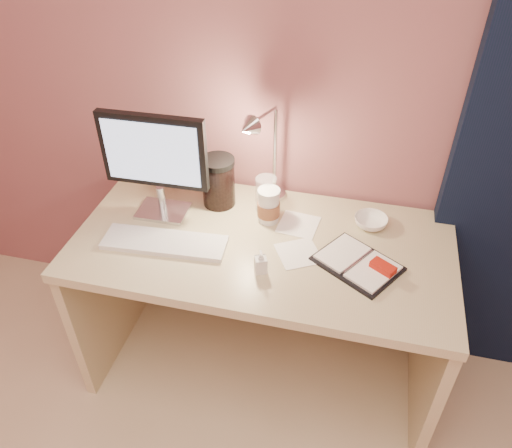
% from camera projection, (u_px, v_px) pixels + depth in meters
% --- Properties ---
extents(desk, '(1.40, 0.70, 0.73)m').
position_uv_depth(desk, '(266.00, 272.00, 2.04)').
color(desk, '#BEB286').
rests_on(desk, ground).
extents(monitor, '(0.40, 0.15, 0.43)m').
position_uv_depth(monitor, '(155.00, 157.00, 1.83)').
color(monitor, silver).
rests_on(monitor, desk).
extents(keyboard, '(0.46, 0.17, 0.02)m').
position_uv_depth(keyboard, '(165.00, 242.00, 1.83)').
color(keyboard, white).
rests_on(keyboard, desk).
extents(planner, '(0.34, 0.32, 0.04)m').
position_uv_depth(planner, '(359.00, 263.00, 1.74)').
color(planner, black).
rests_on(planner, desk).
extents(paper_a, '(0.20, 0.20, 0.00)m').
position_uv_depth(paper_a, '(299.00, 253.00, 1.79)').
color(paper_a, white).
rests_on(paper_a, desk).
extents(paper_b, '(0.16, 0.16, 0.00)m').
position_uv_depth(paper_b, '(298.00, 225.00, 1.92)').
color(paper_b, white).
rests_on(paper_b, desk).
extents(coffee_cup, '(0.09, 0.09, 0.14)m').
position_uv_depth(coffee_cup, '(269.00, 206.00, 1.91)').
color(coffee_cup, silver).
rests_on(coffee_cup, desk).
extents(clear_cup, '(0.08, 0.08, 0.14)m').
position_uv_depth(clear_cup, '(266.00, 194.00, 1.96)').
color(clear_cup, white).
rests_on(clear_cup, desk).
extents(bowl, '(0.17, 0.17, 0.04)m').
position_uv_depth(bowl, '(371.00, 222.00, 1.91)').
color(bowl, white).
rests_on(bowl, desk).
extents(lotion_bottle, '(0.05, 0.05, 0.09)m').
position_uv_depth(lotion_bottle, '(261.00, 262.00, 1.69)').
color(lotion_bottle, silver).
rests_on(lotion_bottle, desk).
extents(dark_jar, '(0.13, 0.13, 0.18)m').
position_uv_depth(dark_jar, '(219.00, 184.00, 1.98)').
color(dark_jar, black).
rests_on(dark_jar, desk).
extents(desk_lamp, '(0.17, 0.26, 0.42)m').
position_uv_depth(desk_lamp, '(281.00, 153.00, 1.83)').
color(desk_lamp, silver).
rests_on(desk_lamp, desk).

